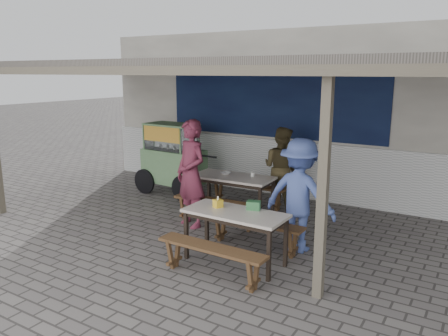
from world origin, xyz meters
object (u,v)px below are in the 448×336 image
table_right (235,217)px  bench_right_street (211,254)px  bench_left_street (216,206)px  condiment_jar (253,174)px  tissue_box (218,203)px  donation_box (254,205)px  bench_left_wall (247,190)px  vendor_cart (173,156)px  patron_right_table (300,195)px  table_left (233,180)px  condiment_bowl (226,173)px  patron_wall_side (281,168)px  patron_street_side (191,174)px  bench_right_wall (255,227)px

table_right → bench_right_street: (-0.01, -0.59, -0.33)m
bench_left_street → condiment_jar: size_ratio=20.15×
tissue_box → bench_right_street: bearing=-64.7°
donation_box → tissue_box: bearing=-161.1°
bench_right_street → condiment_jar: size_ratio=19.21×
bench_left_wall → condiment_jar: bearing=-54.5°
vendor_cart → donation_box: 3.79m
tissue_box → donation_box: 0.51m
patron_right_table → vendor_cart: bearing=-19.4°
table_left → tissue_box: 1.92m
bench_left_street → condiment_jar: bearing=66.4°
table_left → condiment_bowl: (-0.18, 0.06, 0.10)m
patron_wall_side → patron_right_table: patron_right_table is taller
patron_right_table → bench_left_street: bearing=-6.0°
patron_street_side → condiment_jar: 1.23m
bench_right_street → table_right: bearing=90.0°
table_left → table_right: size_ratio=1.06×
bench_left_wall → patron_wall_side: 0.81m
bench_left_street → donation_box: (1.24, -0.96, 0.47)m
table_right → condiment_jar: (-0.76, 1.96, 0.12)m
bench_left_wall → vendor_cart: bearing=178.6°
patron_street_side → tissue_box: bearing=-18.3°
table_left → condiment_jar: condiment_jar is taller
table_right → patron_right_table: patron_right_table is taller
condiment_bowl → bench_left_wall: bearing=75.1°
bench_left_street → patron_wall_side: patron_wall_side is taller
condiment_bowl → condiment_jar: bearing=12.0°
patron_wall_side → patron_right_table: (1.12, -1.82, 0.05)m
patron_right_table → bench_right_street: bearing=71.6°
bench_left_street → condiment_jar: (0.30, 0.78, 0.45)m
bench_left_wall → bench_right_wall: (1.13, -1.82, -0.00)m
condiment_bowl → donation_box: bearing=-48.5°
table_left → vendor_cart: bearing=159.9°
table_right → condiment_jar: bearing=112.1°
bench_left_street → donation_box: bearing=-40.4°
condiment_jar → bench_left_wall: bearing=128.1°
condiment_bowl → vendor_cart: bearing=162.5°
bench_left_wall → patron_street_side: patron_street_side is taller
bench_left_street → tissue_box: (0.75, -1.12, 0.46)m
bench_left_street → condiment_bowl: 0.83m
patron_wall_side → condiment_bowl: 1.15m
bench_left_street → donation_box: 1.63m
bench_right_street → tissue_box: bearing=116.2°
table_left → bench_right_wall: table_left is taller
patron_wall_side → condiment_bowl: patron_wall_side is taller
donation_box → condiment_jar: donation_box is taller
patron_street_side → table_right: bearing=-13.0°
bench_right_wall → patron_right_table: (0.57, 0.32, 0.51)m
bench_left_wall → donation_box: bearing=-62.2°
patron_street_side → donation_box: bearing=-3.9°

